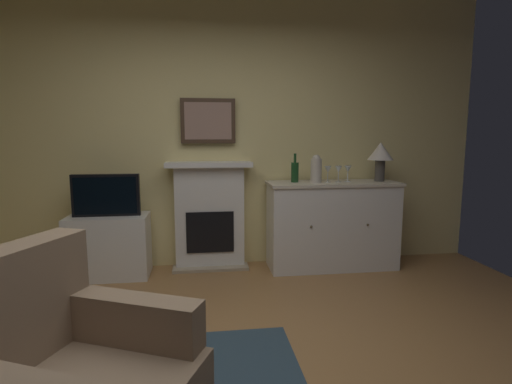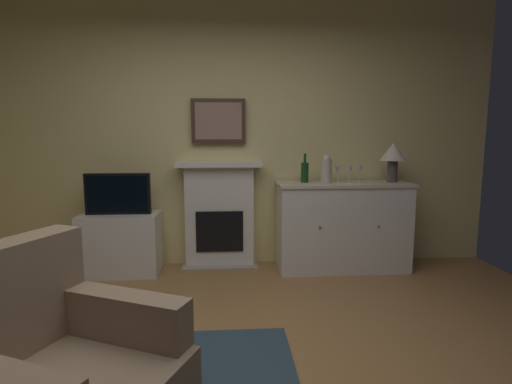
{
  "view_description": "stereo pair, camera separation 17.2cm",
  "coord_description": "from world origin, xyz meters",
  "px_view_note": "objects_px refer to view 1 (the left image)",
  "views": [
    {
      "loc": [
        -0.12,
        -1.99,
        1.36
      ],
      "look_at": [
        0.23,
        0.56,
        1.0
      ],
      "focal_mm": 28.09,
      "sensor_mm": 36.0,
      "label": 1
    },
    {
      "loc": [
        0.05,
        -2.01,
        1.36
      ],
      "look_at": [
        0.23,
        0.56,
        1.0
      ],
      "focal_mm": 28.09,
      "sensor_mm": 36.0,
      "label": 2
    }
  ],
  "objects_px": {
    "wine_bottle": "(295,172)",
    "table_lamp": "(380,154)",
    "framed_picture": "(208,121)",
    "sideboard_cabinet": "(332,225)",
    "tv_set": "(106,195)",
    "tv_cabinet": "(109,246)",
    "fireplace_unit": "(210,215)",
    "vase_decorative": "(316,169)",
    "wine_glass_center": "(338,170)",
    "wine_glass_right": "(348,170)",
    "wine_glass_left": "(328,170)"
  },
  "relations": [
    {
      "from": "sideboard_cabinet",
      "to": "vase_decorative",
      "type": "bearing_deg",
      "value": -165.67
    },
    {
      "from": "table_lamp",
      "to": "wine_bottle",
      "type": "distance_m",
      "value": 0.9
    },
    {
      "from": "sideboard_cabinet",
      "to": "vase_decorative",
      "type": "height_order",
      "value": "vase_decorative"
    },
    {
      "from": "sideboard_cabinet",
      "to": "tv_set",
      "type": "bearing_deg",
      "value": -179.79
    },
    {
      "from": "wine_bottle",
      "to": "wine_glass_right",
      "type": "distance_m",
      "value": 0.55
    },
    {
      "from": "framed_picture",
      "to": "wine_bottle",
      "type": "relative_size",
      "value": 1.9
    },
    {
      "from": "wine_glass_center",
      "to": "tv_set",
      "type": "relative_size",
      "value": 0.27
    },
    {
      "from": "framed_picture",
      "to": "wine_glass_center",
      "type": "bearing_deg",
      "value": -10.76
    },
    {
      "from": "sideboard_cabinet",
      "to": "tv_set",
      "type": "height_order",
      "value": "tv_set"
    },
    {
      "from": "framed_picture",
      "to": "tv_set",
      "type": "xyz_separation_m",
      "value": [
        -0.98,
        -0.23,
        -0.71
      ]
    },
    {
      "from": "wine_glass_center",
      "to": "wine_glass_right",
      "type": "bearing_deg",
      "value": 15.12
    },
    {
      "from": "tv_cabinet",
      "to": "fireplace_unit",
      "type": "bearing_deg",
      "value": 9.45
    },
    {
      "from": "wine_glass_center",
      "to": "tv_cabinet",
      "type": "relative_size",
      "value": 0.22
    },
    {
      "from": "sideboard_cabinet",
      "to": "tv_set",
      "type": "xyz_separation_m",
      "value": [
        -2.23,
        -0.01,
        0.36
      ]
    },
    {
      "from": "wine_glass_right",
      "to": "tv_set",
      "type": "relative_size",
      "value": 0.27
    },
    {
      "from": "tv_set",
      "to": "sideboard_cabinet",
      "type": "bearing_deg",
      "value": 0.21
    },
    {
      "from": "sideboard_cabinet",
      "to": "tv_cabinet",
      "type": "bearing_deg",
      "value": 179.61
    },
    {
      "from": "framed_picture",
      "to": "wine_glass_center",
      "type": "xyz_separation_m",
      "value": [
        1.3,
        -0.25,
        -0.49
      ]
    },
    {
      "from": "sideboard_cabinet",
      "to": "wine_glass_left",
      "type": "bearing_deg",
      "value": -162.94
    },
    {
      "from": "fireplace_unit",
      "to": "tv_set",
      "type": "xyz_separation_m",
      "value": [
        -0.98,
        -0.19,
        0.26
      ]
    },
    {
      "from": "wine_bottle",
      "to": "fireplace_unit",
      "type": "bearing_deg",
      "value": 170.81
    },
    {
      "from": "tv_cabinet",
      "to": "wine_bottle",
      "type": "bearing_deg",
      "value": 0.72
    },
    {
      "from": "framed_picture",
      "to": "wine_glass_right",
      "type": "height_order",
      "value": "framed_picture"
    },
    {
      "from": "framed_picture",
      "to": "sideboard_cabinet",
      "type": "relative_size",
      "value": 0.41
    },
    {
      "from": "table_lamp",
      "to": "tv_cabinet",
      "type": "bearing_deg",
      "value": 179.68
    },
    {
      "from": "wine_glass_center",
      "to": "wine_glass_right",
      "type": "height_order",
      "value": "same"
    },
    {
      "from": "wine_bottle",
      "to": "wine_glass_center",
      "type": "xyz_separation_m",
      "value": [
        0.44,
        -0.06,
        0.01
      ]
    },
    {
      "from": "framed_picture",
      "to": "fireplace_unit",
      "type": "bearing_deg",
      "value": -90.0
    },
    {
      "from": "framed_picture",
      "to": "wine_bottle",
      "type": "bearing_deg",
      "value": -12.1
    },
    {
      "from": "fireplace_unit",
      "to": "tv_set",
      "type": "distance_m",
      "value": 1.02
    },
    {
      "from": "fireplace_unit",
      "to": "vase_decorative",
      "type": "xyz_separation_m",
      "value": [
        1.06,
        -0.23,
        0.49
      ]
    },
    {
      "from": "vase_decorative",
      "to": "tv_set",
      "type": "xyz_separation_m",
      "value": [
        -2.03,
        0.04,
        -0.23
      ]
    },
    {
      "from": "wine_bottle",
      "to": "wine_glass_left",
      "type": "relative_size",
      "value": 1.76
    },
    {
      "from": "vase_decorative",
      "to": "tv_cabinet",
      "type": "xyz_separation_m",
      "value": [
        -2.03,
        0.07,
        -0.73
      ]
    },
    {
      "from": "framed_picture",
      "to": "vase_decorative",
      "type": "relative_size",
      "value": 1.96
    },
    {
      "from": "wine_bottle",
      "to": "vase_decorative",
      "type": "distance_m",
      "value": 0.22
    },
    {
      "from": "wine_glass_left",
      "to": "tv_cabinet",
      "type": "distance_m",
      "value": 2.28
    },
    {
      "from": "framed_picture",
      "to": "tv_set",
      "type": "height_order",
      "value": "framed_picture"
    },
    {
      "from": "sideboard_cabinet",
      "to": "tv_cabinet",
      "type": "height_order",
      "value": "sideboard_cabinet"
    },
    {
      "from": "vase_decorative",
      "to": "tv_set",
      "type": "relative_size",
      "value": 0.45
    },
    {
      "from": "fireplace_unit",
      "to": "tv_cabinet",
      "type": "distance_m",
      "value": 1.02
    },
    {
      "from": "framed_picture",
      "to": "wine_glass_right",
      "type": "distance_m",
      "value": 1.51
    },
    {
      "from": "fireplace_unit",
      "to": "wine_glass_center",
      "type": "bearing_deg",
      "value": -8.82
    },
    {
      "from": "wine_glass_left",
      "to": "vase_decorative",
      "type": "xyz_separation_m",
      "value": [
        -0.13,
        -0.03,
        0.02
      ]
    },
    {
      "from": "wine_bottle",
      "to": "tv_cabinet",
      "type": "height_order",
      "value": "wine_bottle"
    },
    {
      "from": "fireplace_unit",
      "to": "table_lamp",
      "type": "xyz_separation_m",
      "value": [
        1.75,
        -0.18,
        0.63
      ]
    },
    {
      "from": "wine_bottle",
      "to": "table_lamp",
      "type": "bearing_deg",
      "value": -2.45
    },
    {
      "from": "wine_bottle",
      "to": "vase_decorative",
      "type": "relative_size",
      "value": 1.03
    },
    {
      "from": "table_lamp",
      "to": "wine_glass_right",
      "type": "bearing_deg",
      "value": 179.04
    },
    {
      "from": "sideboard_cabinet",
      "to": "wine_bottle",
      "type": "distance_m",
      "value": 0.68
    }
  ]
}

